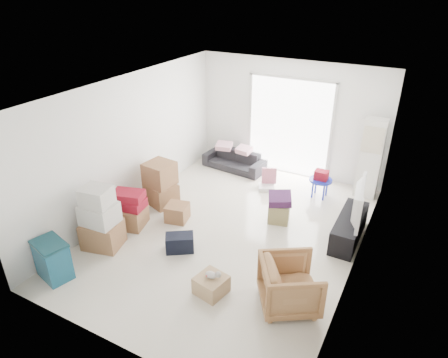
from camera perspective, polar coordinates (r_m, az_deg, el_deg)
room_shell at (r=6.92m, az=0.98°, el=1.69°), size 4.98×6.48×3.18m
sliding_door at (r=9.52m, az=9.29°, el=7.87°), size 2.10×0.04×2.33m
ac_tower at (r=8.96m, az=20.19°, el=2.73°), size 0.45×0.30×1.75m
tv_console at (r=7.65m, az=17.45°, el=-6.65°), size 0.41×1.38×0.46m
television at (r=7.49m, az=17.77°, el=-4.70°), size 0.81×1.23×0.15m
sofa at (r=9.87m, az=1.48°, el=3.08°), size 1.59×0.60×0.61m
pillow_left at (r=9.89m, az=0.01°, el=5.44°), size 0.45×0.39×0.12m
pillow_right at (r=9.67m, az=2.90°, el=4.85°), size 0.36×0.30×0.11m
armchair at (r=5.95m, az=9.45°, el=-14.39°), size 1.07×1.09×0.83m
storage_bins at (r=6.95m, az=-23.29°, el=-10.54°), size 0.65×0.53×0.65m
box_stack_a at (r=7.28m, az=-17.23°, el=-5.68°), size 0.75×0.67×1.17m
box_stack_b at (r=7.82m, az=-13.32°, el=-4.32°), size 0.66×0.66×0.73m
box_stack_c at (r=8.38m, az=-9.04°, el=-0.72°), size 0.76×0.70×0.94m
loose_box at (r=7.91m, az=-6.69°, el=-4.76°), size 0.49×0.49×0.34m
duffel_bag at (r=7.09m, az=-6.34°, el=-9.04°), size 0.56×0.51×0.31m
ottoman at (r=7.89m, az=7.87°, el=-4.70°), size 0.47×0.47×0.39m
blanket at (r=7.76m, az=7.99°, el=-3.03°), size 0.56×0.56×0.14m
kids_table at (r=8.79m, az=13.68°, el=0.09°), size 0.49×0.49×0.62m
toy_walker at (r=9.07m, az=6.22°, el=-0.58°), size 0.45×0.44×0.47m
wood_crate at (r=6.25m, az=-1.85°, el=-14.88°), size 0.50×0.50×0.28m
plush_bunny at (r=6.11m, az=-1.61°, el=-13.53°), size 0.25×0.14×0.12m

